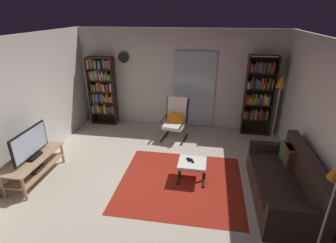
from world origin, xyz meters
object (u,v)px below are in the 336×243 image
Objects in this scene: bookshelf_near_sofa at (258,94)px; wall_clock at (124,57)px; ottoman at (192,165)px; tv_remote at (192,161)px; lounge_armchair at (176,118)px; leather_sofa at (285,184)px; tv_stand at (34,165)px; bookshelf_near_tv at (102,89)px; floor_lamp_by_shelf at (280,89)px; television at (30,145)px; cell_phone at (189,160)px.

wall_clock is at bearing 177.37° from bookshelf_near_sofa.
tv_remote reaches higher than ottoman.
lounge_armchair is 1.94× the size of ottoman.
tv_remote is at bearing -122.31° from bookshelf_near_sofa.
wall_clock reaches higher than ottoman.
leather_sofa is at bearing -10.77° from ottoman.
lounge_armchair is at bearing -26.76° from wall_clock.
tv_stand is 2.90m from bookshelf_near_tv.
bookshelf_near_tv is at bearing 138.78° from ottoman.
lounge_armchair reaches higher than leather_sofa.
tv_remote is 2.58m from floor_lamp_by_shelf.
tv_stand is at bearing -106.80° from wall_clock.
ottoman is at bearing -137.59° from floor_lamp_by_shelf.
tv_remote is at bearing -41.00° from bookshelf_near_tv.
floor_lamp_by_shelf is (4.70, 2.04, 0.69)m from television.
television is at bearing -106.80° from wall_clock.
bookshelf_near_sofa is 2.82m from tv_remote.
television is 0.47× the size of bookshelf_near_sofa.
television is at bearing 75.82° from tv_stand.
ottoman is at bearing -72.48° from lounge_armchair.
leather_sofa is at bearing -31.33° from tv_remote.
leather_sofa reaches higher than cell_phone.
wall_clock is at bearing 13.86° from bookshelf_near_tv.
leather_sofa is 13.73× the size of tv_remote.
tv_stand is 4.55m from leather_sofa.
tv_stand is at bearing 169.37° from tv_remote.
lounge_armchair is at bearing 42.35° from television.
ottoman is at bearing 8.72° from tv_stand.
television is at bearing 169.21° from tv_remote.
bookshelf_near_sofa is 6.95× the size of wall_clock.
television is (0.00, 0.01, 0.43)m from tv_stand.
bookshelf_near_tv is (0.27, 2.80, 0.70)m from tv_stand.
tv_remote reaches higher than cell_phone.
bookshelf_near_sofa is at bearing 58.05° from ottoman.
leather_sofa is at bearing -37.53° from wall_clock.
television is 0.55× the size of floor_lamp_by_shelf.
bookshelf_near_sofa reaches higher than tv_remote.
cell_phone reaches higher than ottoman.
wall_clock is at bearing 142.47° from leather_sofa.
cell_phone is at bearing -74.19° from lounge_armchair.
cell_phone is (-1.67, 0.36, 0.08)m from leather_sofa.
bookshelf_near_sofa is 1.17× the size of floor_lamp_by_shelf.
television is 5.22m from bookshelf_near_sofa.
bookshelf_near_tv is 13.38× the size of cell_phone.
bookshelf_near_tv is 3.60m from tv_remote.
bookshelf_near_sofa reaches higher than lounge_armchair.
cell_phone is 0.48× the size of wall_clock.
tv_remote is at bearing -50.39° from wall_clock.
leather_sofa is 2.21m from floor_lamp_by_shelf.
leather_sofa is at bearing -87.07° from bookshelf_near_sofa.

